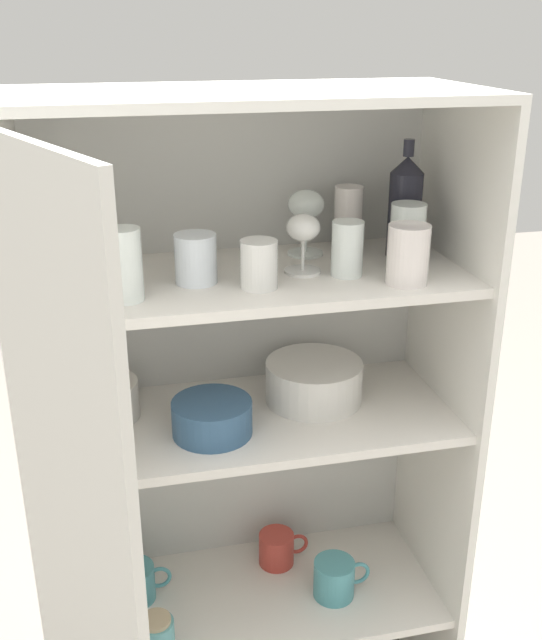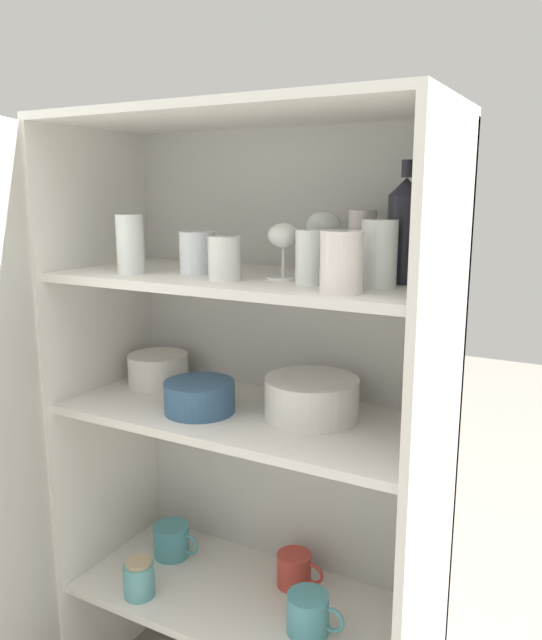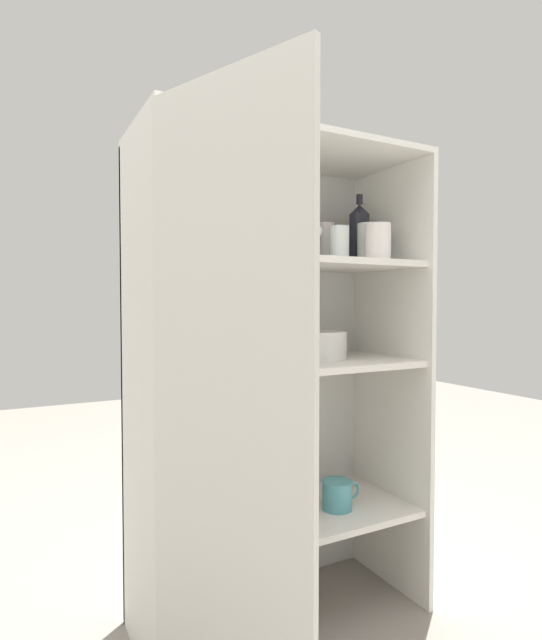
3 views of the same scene
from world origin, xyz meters
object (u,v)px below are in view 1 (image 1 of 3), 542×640
Objects in this scene: plate_stack_white at (314,381)px; serving_bowl_small at (212,416)px; mixing_bowl_large at (101,398)px; wine_bottle at (405,206)px; storage_jar at (157,636)px; coffee_mug_primary at (335,578)px.

plate_stack_white reaches higher than serving_bowl_small.
mixing_bowl_large is 0.25m from serving_bowl_small.
mixing_bowl_large is 0.96× the size of serving_bowl_small.
storage_jar is at bearing -162.93° from wine_bottle.
wine_bottle is 0.42m from plate_stack_white.
plate_stack_white is 1.56× the size of coffee_mug_primary.
coffee_mug_primary is at bearing 10.96° from storage_jar.
wine_bottle is at bearing 13.71° from serving_bowl_small.
mixing_bowl_large is at bearing 167.47° from coffee_mug_primary.
serving_bowl_small is 1.74× the size of storage_jar.
mixing_bowl_large reaches higher than coffee_mug_primary.
plate_stack_white is at bearing -3.45° from mixing_bowl_large.
plate_stack_white is 0.63m from storage_jar.
coffee_mug_primary is 1.46× the size of storage_jar.
wine_bottle reaches higher than storage_jar.
wine_bottle is 2.59× the size of storage_jar.
serving_bowl_small is at bearing -158.97° from plate_stack_white.
mixing_bowl_large is at bearing 110.54° from storage_jar.
mixing_bowl_large is at bearing 178.72° from wine_bottle.
mixing_bowl_large is 0.69m from coffee_mug_primary.
mixing_bowl_large is at bearing 176.55° from plate_stack_white.
wine_bottle is at bearing -1.28° from mixing_bowl_large.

